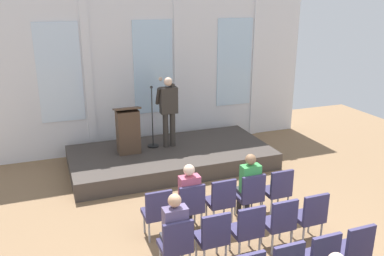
{
  "coord_description": "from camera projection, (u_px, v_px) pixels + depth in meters",
  "views": [
    {
      "loc": [
        -2.78,
        -4.29,
        4.02
      ],
      "look_at": [
        0.01,
        3.21,
        1.41
      ],
      "focal_mm": 38.0,
      "sensor_mm": 36.0,
      "label": 1
    }
  ],
  "objects": [
    {
      "name": "audience_r0_c1",
      "position": [
        188.0,
        193.0,
        7.14
      ],
      "size": [
        0.36,
        0.39,
        1.27
      ],
      "color": "#2D2D33",
      "rests_on": "ground"
    },
    {
      "name": "chair_r1_c3",
      "position": [
        280.0,
        221.0,
        6.61
      ],
      "size": [
        0.46,
        0.44,
        0.94
      ],
      "color": "#99999E",
      "rests_on": "ground"
    },
    {
      "name": "speaker",
      "position": [
        168.0,
        107.0,
        9.96
      ],
      "size": [
        0.5,
        0.69,
        1.76
      ],
      "color": "#332D28",
      "rests_on": "stage_platform"
    },
    {
      "name": "lectern",
      "position": [
        128.0,
        130.0,
        9.7
      ],
      "size": [
        0.6,
        0.48,
        1.16
      ],
      "color": "#4C3828",
      "rests_on": "stage_platform"
    },
    {
      "name": "chair_r1_c2",
      "position": [
        248.0,
        228.0,
        6.41
      ],
      "size": [
        0.46,
        0.44,
        0.94
      ],
      "color": "#99999E",
      "rests_on": "ground"
    },
    {
      "name": "chair_r0_c0",
      "position": [
        157.0,
        210.0,
        6.92
      ],
      "size": [
        0.46,
        0.44,
        0.94
      ],
      "color": "#99999E",
      "rests_on": "ground"
    },
    {
      "name": "rear_partition",
      "position": [
        154.0,
        64.0,
        10.79
      ],
      "size": [
        8.92,
        0.14,
        4.59
      ],
      "color": "silver",
      "rests_on": "ground"
    },
    {
      "name": "chair_r0_c3",
      "position": [
        250.0,
        194.0,
        7.51
      ],
      "size": [
        0.46,
        0.44,
        0.94
      ],
      "color": "#99999E",
      "rests_on": "ground"
    },
    {
      "name": "chair_r1_c0",
      "position": [
        176.0,
        243.0,
        6.02
      ],
      "size": [
        0.46,
        0.44,
        0.94
      ],
      "color": "#99999E",
      "rests_on": "ground"
    },
    {
      "name": "chair_r1_c4",
      "position": [
        311.0,
        214.0,
        6.8
      ],
      "size": [
        0.46,
        0.44,
        0.94
      ],
      "color": "#99999E",
      "rests_on": "ground"
    },
    {
      "name": "chair_r1_c1",
      "position": [
        213.0,
        235.0,
        6.21
      ],
      "size": [
        0.46,
        0.44,
        0.94
      ],
      "color": "#99999E",
      "rests_on": "ground"
    },
    {
      "name": "chair_r0_c2",
      "position": [
        221.0,
        199.0,
        7.32
      ],
      "size": [
        0.46,
        0.44,
        0.94
      ],
      "color": "#99999E",
      "rests_on": "ground"
    },
    {
      "name": "chair_r0_c1",
      "position": [
        190.0,
        205.0,
        7.12
      ],
      "size": [
        0.46,
        0.44,
        0.94
      ],
      "color": "#99999E",
      "rests_on": "ground"
    },
    {
      "name": "chair_r0_c4",
      "position": [
        278.0,
        189.0,
        7.71
      ],
      "size": [
        0.46,
        0.44,
        0.94
      ],
      "color": "#99999E",
      "rests_on": "ground"
    },
    {
      "name": "stage_platform",
      "position": [
        171.0,
        157.0,
        10.08
      ],
      "size": [
        4.87,
        2.42,
        0.4
      ],
      "primitive_type": "cube",
      "color": "#3F3833",
      "rests_on": "ground"
    },
    {
      "name": "audience_r1_c0",
      "position": [
        174.0,
        229.0,
        6.03
      ],
      "size": [
        0.36,
        0.39,
        1.31
      ],
      "color": "#2D2D33",
      "rests_on": "ground"
    },
    {
      "name": "chair_r2_c3",
      "position": [
        319.0,
        256.0,
        5.7
      ],
      "size": [
        0.46,
        0.44,
        0.94
      ],
      "color": "#99999E",
      "rests_on": "ground"
    },
    {
      "name": "audience_r0_c3",
      "position": [
        249.0,
        183.0,
        7.53
      ],
      "size": [
        0.36,
        0.39,
        1.3
      ],
      "color": "#2D2D33",
      "rests_on": "ground"
    },
    {
      "name": "mic_stand",
      "position": [
        153.0,
        134.0,
        10.14
      ],
      "size": [
        0.28,
        0.28,
        1.56
      ],
      "color": "black",
      "rests_on": "stage_platform"
    },
    {
      "name": "chair_r2_c4",
      "position": [
        353.0,
        248.0,
        5.9
      ],
      "size": [
        0.46,
        0.44,
        0.94
      ],
      "color": "#99999E",
      "rests_on": "ground"
    }
  ]
}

